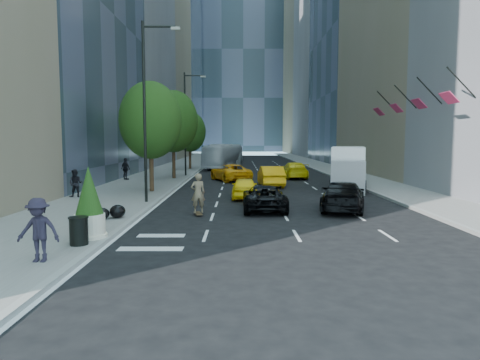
{
  "coord_description": "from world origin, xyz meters",
  "views": [
    {
      "loc": [
        -1.21,
        -20.12,
        3.68
      ],
      "look_at": [
        -1.17,
        1.79,
        1.6
      ],
      "focal_mm": 32.0,
      "sensor_mm": 36.0,
      "label": 1
    }
  ],
  "objects_px": {
    "skateboarder": "(198,196)",
    "box_truck": "(348,168)",
    "black_sedan_mercedes": "(343,196)",
    "trash_can": "(79,231)",
    "planter_shrub": "(89,204)",
    "black_sedan_lincoln": "(264,198)",
    "city_bus": "(223,156)"
  },
  "relations": [
    {
      "from": "black_sedan_mercedes",
      "to": "planter_shrub",
      "type": "distance_m",
      "value": 12.79
    },
    {
      "from": "black_sedan_lincoln",
      "to": "trash_can",
      "type": "bearing_deg",
      "value": 50.15
    },
    {
      "from": "black_sedan_lincoln",
      "to": "city_bus",
      "type": "height_order",
      "value": "city_bus"
    },
    {
      "from": "skateboarder",
      "to": "trash_can",
      "type": "height_order",
      "value": "skateboarder"
    },
    {
      "from": "box_truck",
      "to": "planter_shrub",
      "type": "height_order",
      "value": "box_truck"
    },
    {
      "from": "box_truck",
      "to": "black_sedan_lincoln",
      "type": "bearing_deg",
      "value": -112.03
    },
    {
      "from": "black_sedan_mercedes",
      "to": "trash_can",
      "type": "height_order",
      "value": "black_sedan_mercedes"
    },
    {
      "from": "black_sedan_mercedes",
      "to": "planter_shrub",
      "type": "xyz_separation_m",
      "value": [
        -10.8,
        -6.82,
        0.62
      ]
    },
    {
      "from": "black_sedan_lincoln",
      "to": "city_bus",
      "type": "xyz_separation_m",
      "value": [
        -3.3,
        32.34,
        0.9
      ]
    },
    {
      "from": "black_sedan_mercedes",
      "to": "trash_can",
      "type": "relative_size",
      "value": 5.76
    },
    {
      "from": "planter_shrub",
      "to": "skateboarder",
      "type": "bearing_deg",
      "value": 57.17
    },
    {
      "from": "trash_can",
      "to": "planter_shrub",
      "type": "height_order",
      "value": "planter_shrub"
    },
    {
      "from": "black_sedan_lincoln",
      "to": "black_sedan_mercedes",
      "type": "xyz_separation_m",
      "value": [
        4.1,
        -0.07,
        0.1
      ]
    },
    {
      "from": "black_sedan_lincoln",
      "to": "black_sedan_mercedes",
      "type": "height_order",
      "value": "black_sedan_mercedes"
    },
    {
      "from": "skateboarder",
      "to": "box_truck",
      "type": "distance_m",
      "value": 14.83
    },
    {
      "from": "skateboarder",
      "to": "black_sedan_mercedes",
      "type": "height_order",
      "value": "skateboarder"
    },
    {
      "from": "black_sedan_lincoln",
      "to": "city_bus",
      "type": "relative_size",
      "value": 0.42
    },
    {
      "from": "city_bus",
      "to": "box_truck",
      "type": "relative_size",
      "value": 1.62
    },
    {
      "from": "city_bus",
      "to": "trash_can",
      "type": "height_order",
      "value": "city_bus"
    },
    {
      "from": "city_bus",
      "to": "skateboarder",
      "type": "bearing_deg",
      "value": -77.74
    },
    {
      "from": "black_sedan_lincoln",
      "to": "box_truck",
      "type": "bearing_deg",
      "value": -125.54
    },
    {
      "from": "black_sedan_lincoln",
      "to": "city_bus",
      "type": "bearing_deg",
      "value": -83.99
    },
    {
      "from": "skateboarder",
      "to": "city_bus",
      "type": "xyz_separation_m",
      "value": [
        0.0,
        33.96,
        0.59
      ]
    },
    {
      "from": "black_sedan_lincoln",
      "to": "box_truck",
      "type": "distance_m",
      "value": 11.51
    },
    {
      "from": "city_bus",
      "to": "black_sedan_mercedes",
      "type": "bearing_deg",
      "value": -64.88
    },
    {
      "from": "black_sedan_lincoln",
      "to": "planter_shrub",
      "type": "relative_size",
      "value": 1.83
    },
    {
      "from": "skateboarder",
      "to": "trash_can",
      "type": "xyz_separation_m",
      "value": [
        -3.4,
        -6.35,
        -0.36
      ]
    },
    {
      "from": "skateboarder",
      "to": "black_sedan_mercedes",
      "type": "xyz_separation_m",
      "value": [
        7.4,
        1.55,
        -0.21
      ]
    },
    {
      "from": "skateboarder",
      "to": "box_truck",
      "type": "bearing_deg",
      "value": -147.15
    },
    {
      "from": "trash_can",
      "to": "box_truck",
      "type": "bearing_deg",
      "value": 52.22
    },
    {
      "from": "planter_shrub",
      "to": "black_sedan_lincoln",
      "type": "bearing_deg",
      "value": 45.81
    },
    {
      "from": "skateboarder",
      "to": "black_sedan_mercedes",
      "type": "relative_size",
      "value": 0.37
    }
  ]
}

